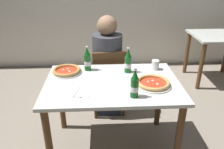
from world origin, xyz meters
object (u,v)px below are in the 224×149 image
(diner_seated, at_px, (107,69))
(dining_table_background, at_px, (218,45))
(chair_behind_table, at_px, (108,78))
(pizza_margherita_near, at_px, (153,83))
(paper_cup, at_px, (155,65))
(beer_bottle_right, at_px, (87,60))
(dining_table_main, at_px, (112,93))
(pizza_marinara_far, at_px, (67,71))
(beer_bottle_center, at_px, (128,62))
(napkin_with_cutlery, at_px, (79,92))
(beer_bottle_left, at_px, (135,85))

(diner_seated, height_order, dining_table_background, diner_seated)
(chair_behind_table, distance_m, dining_table_background, 1.91)
(chair_behind_table, relative_size, pizza_margherita_near, 2.69)
(diner_seated, height_order, paper_cup, diner_seated)
(chair_behind_table, distance_m, beer_bottle_right, 0.55)
(chair_behind_table, relative_size, diner_seated, 0.70)
(dining_table_main, height_order, diner_seated, diner_seated)
(dining_table_main, relative_size, pizza_marinara_far, 4.13)
(beer_bottle_center, bearing_deg, pizza_marinara_far, 178.89)
(napkin_with_cutlery, bearing_deg, beer_bottle_left, -12.31)
(beer_bottle_left, height_order, napkin_with_cutlery, beer_bottle_left)
(beer_bottle_center, bearing_deg, pizza_margherita_near, -56.55)
(pizza_marinara_far, distance_m, napkin_with_cutlery, 0.41)
(dining_table_main, distance_m, napkin_with_cutlery, 0.35)
(diner_seated, bearing_deg, pizza_margherita_near, -63.40)
(chair_behind_table, relative_size, paper_cup, 8.95)
(beer_bottle_left, bearing_deg, diner_seated, 101.10)
(pizza_margherita_near, bearing_deg, dining_table_background, 48.57)
(beer_bottle_center, xyz_separation_m, paper_cup, (0.28, 0.05, -0.06))
(pizza_marinara_far, bearing_deg, pizza_margherita_near, -20.76)
(dining_table_background, xyz_separation_m, pizza_marinara_far, (-2.13, -1.23, 0.18))
(dining_table_main, xyz_separation_m, paper_cup, (0.44, 0.25, 0.16))
(dining_table_background, bearing_deg, beer_bottle_right, -148.65)
(dining_table_background, height_order, pizza_marinara_far, pizza_marinara_far)
(napkin_with_cutlery, bearing_deg, chair_behind_table, 70.91)
(diner_seated, bearing_deg, chair_behind_table, -82.54)
(dining_table_background, bearing_deg, beer_bottle_left, -132.02)
(beer_bottle_center, bearing_deg, dining_table_background, 38.99)
(diner_seated, bearing_deg, napkin_with_cutlery, -107.59)
(dining_table_main, relative_size, beer_bottle_right, 4.86)
(dining_table_main, bearing_deg, diner_seated, 91.85)
(dining_table_background, relative_size, beer_bottle_right, 3.24)
(napkin_with_cutlery, bearing_deg, beer_bottle_right, 83.05)
(beer_bottle_right, bearing_deg, pizza_marinara_far, -163.91)
(pizza_marinara_far, bearing_deg, beer_bottle_center, -1.11)
(dining_table_main, distance_m, chair_behind_table, 0.63)
(dining_table_main, height_order, paper_cup, paper_cup)
(dining_table_main, distance_m, beer_bottle_left, 0.37)
(pizza_marinara_far, distance_m, beer_bottle_center, 0.60)
(diner_seated, xyz_separation_m, beer_bottle_left, (0.18, -0.92, 0.27))
(pizza_margherita_near, bearing_deg, diner_seated, 116.60)
(dining_table_main, bearing_deg, beer_bottle_center, 51.69)
(dining_table_background, bearing_deg, napkin_with_cutlery, -140.87)
(chair_behind_table, height_order, beer_bottle_center, beer_bottle_center)
(diner_seated, relative_size, pizza_marinara_far, 4.16)
(chair_behind_table, bearing_deg, paper_cup, 136.75)
(diner_seated, distance_m, beer_bottle_right, 0.51)
(napkin_with_cutlery, bearing_deg, beer_bottle_center, 39.63)
(diner_seated, relative_size, beer_bottle_center, 4.89)
(dining_table_main, xyz_separation_m, pizza_marinara_far, (-0.43, 0.22, 0.14))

